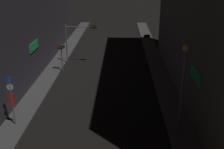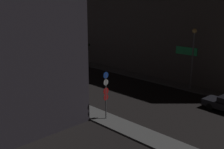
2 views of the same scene
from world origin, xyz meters
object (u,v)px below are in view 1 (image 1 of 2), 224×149
object	(u,v)px
traffic_light_overhead	(78,36)
traffic_light_left_kerb	(61,53)
traffic_light_right_kerb	(147,42)
street_lamp_near_block	(184,73)
sign_pole_left	(11,97)

from	to	relation	value
traffic_light_overhead	traffic_light_left_kerb	xyz separation A→B (m)	(-1.52, -3.21, -1.28)
traffic_light_right_kerb	street_lamp_near_block	size ratio (longest dim) A/B	0.55
traffic_light_left_kerb	traffic_light_right_kerb	xyz separation A→B (m)	(10.37, 4.20, 0.25)
street_lamp_near_block	traffic_light_right_kerb	bearing A→B (deg)	93.29
traffic_light_left_kerb	traffic_light_right_kerb	distance (m)	11.20
traffic_light_overhead	traffic_light_left_kerb	world-z (taller)	traffic_light_overhead
traffic_light_left_kerb	sign_pole_left	xyz separation A→B (m)	(-1.28, -12.20, 0.08)
traffic_light_left_kerb	street_lamp_near_block	bearing A→B (deg)	-48.58
traffic_light_left_kerb	street_lamp_near_block	world-z (taller)	street_lamp_near_block
traffic_light_right_kerb	traffic_light_overhead	bearing A→B (deg)	-173.57
sign_pole_left	traffic_light_left_kerb	bearing A→B (deg)	84.03
traffic_light_overhead	traffic_light_right_kerb	bearing A→B (deg)	6.43
traffic_light_right_kerb	sign_pole_left	bearing A→B (deg)	-125.37
traffic_light_left_kerb	traffic_light_right_kerb	world-z (taller)	traffic_light_right_kerb
traffic_light_overhead	traffic_light_right_kerb	size ratio (longest dim) A/B	1.37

